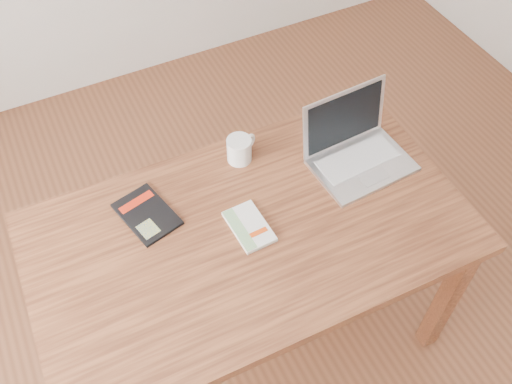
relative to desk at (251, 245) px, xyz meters
name	(u,v)px	position (x,y,z in m)	size (l,w,h in m)	color
room	(317,110)	(0.10, -0.15, 0.69)	(4.04, 4.04, 2.70)	brown
desk	(251,245)	(0.00, 0.00, 0.00)	(1.43, 0.83, 0.75)	brown
white_guidebook	(249,227)	(0.00, 0.01, 0.10)	(0.12, 0.18, 0.02)	beige
black_guidebook	(147,214)	(-0.28, 0.20, 0.10)	(0.19, 0.25, 0.01)	black
laptop	(356,148)	(0.47, 0.12, 0.14)	(0.35, 0.29, 0.24)	silver
coffee_mug	(240,149)	(0.10, 0.30, 0.14)	(0.12, 0.09, 0.09)	white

